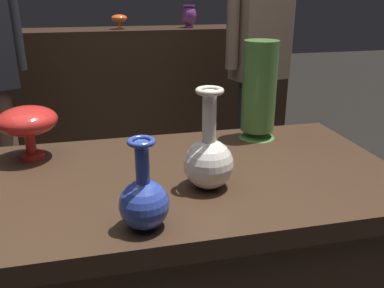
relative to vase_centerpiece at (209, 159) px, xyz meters
name	(u,v)px	position (x,y,z in m)	size (l,w,h in m)	color
back_display_shelf	(123,94)	(-0.06, 2.29, -0.38)	(2.60, 0.40, 0.99)	#382619
vase_centerpiece	(209,159)	(0.00, 0.00, 0.00)	(0.12, 0.12, 0.25)	silver
vase_tall_behind	(27,122)	(-0.45, 0.30, 0.03)	(0.17, 0.17, 0.15)	red
vase_left_accent	(144,201)	(-0.18, -0.15, -0.01)	(0.10, 0.10, 0.20)	#2D429E
vase_right_accent	(259,91)	(0.25, 0.32, 0.08)	(0.12, 0.12, 0.32)	#477A38
shelf_vase_far_right	(250,16)	(0.98, 2.34, 0.19)	(0.08, 0.08, 0.13)	gray
shelf_vase_right	(189,15)	(0.46, 2.25, 0.20)	(0.11, 0.11, 0.16)	#7A388E
shelf_vase_center	(119,19)	(-0.06, 2.25, 0.19)	(0.12, 0.12, 0.10)	#E55B1E
visitor_near_right	(260,54)	(0.68, 1.37, 0.03)	(0.45, 0.27, 1.55)	#232328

